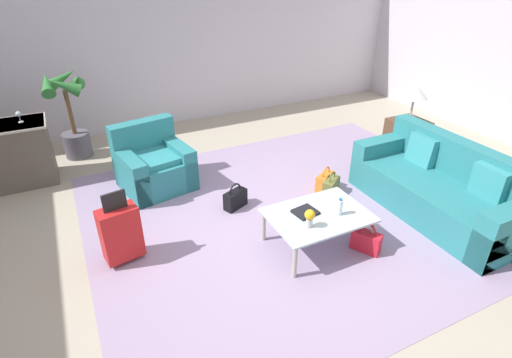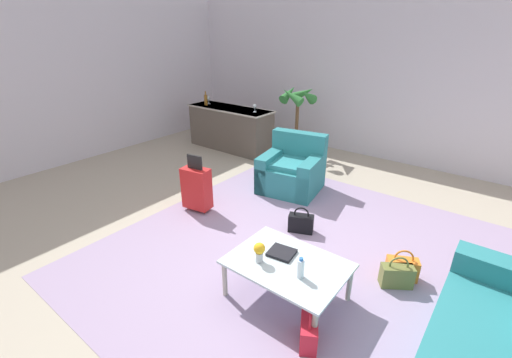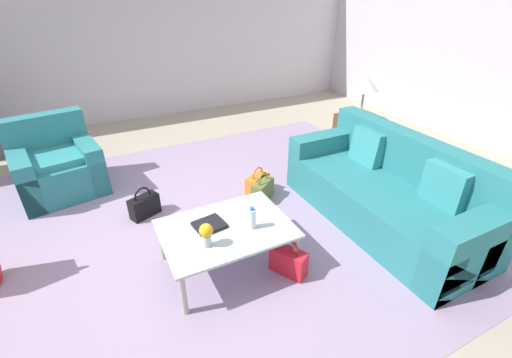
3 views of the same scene
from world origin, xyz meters
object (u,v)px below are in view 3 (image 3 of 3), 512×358
at_px(couch, 388,194).
at_px(handbag_olive, 263,190).
at_px(coffee_table_book, 209,225).
at_px(handbag_orange, 257,184).
at_px(handbag_black, 144,206).
at_px(side_table, 358,133).
at_px(table_lamp, 365,84).
at_px(coffee_table, 226,232).
at_px(handbag_red, 289,261).
at_px(water_bottle, 252,218).
at_px(flower_vase, 206,233).
at_px(armchair, 58,167).

relative_size(couch, handbag_olive, 6.15).
height_order(coffee_table_book, handbag_orange, coffee_table_book).
bearing_deg(couch, handbag_black, 152.11).
bearing_deg(side_table, handbag_orange, -165.55).
relative_size(table_lamp, handbag_orange, 1.69).
relative_size(coffee_table, handbag_olive, 3.05).
xyz_separation_m(side_table, handbag_orange, (-1.99, -0.51, -0.13)).
height_order(coffee_table_book, handbag_red, coffee_table_book).
height_order(side_table, handbag_olive, side_table).
bearing_deg(handbag_orange, coffee_table_book, -135.61).
bearing_deg(couch, water_bottle, -180.00).
height_order(table_lamp, handbag_red, table_lamp).
bearing_deg(flower_vase, handbag_orange, 47.93).
bearing_deg(handbag_red, table_lamp, 37.72).
bearing_deg(coffee_table_book, handbag_olive, 31.16).
xyz_separation_m(couch, side_table, (1.00, 1.60, -0.05)).
bearing_deg(table_lamp, armchair, 170.76).
distance_m(couch, coffee_table, 1.80).
bearing_deg(handbag_black, armchair, 127.43).
bearing_deg(couch, handbag_olive, 136.80).
relative_size(water_bottle, handbag_olive, 0.57).
height_order(couch, coffee_table, couch).
relative_size(handbag_red, handbag_black, 1.00).
height_order(couch, handbag_orange, couch).
relative_size(water_bottle, side_table, 0.37).
bearing_deg(side_table, table_lamp, 0.00).
height_order(armchair, handbag_orange, armchair).
bearing_deg(flower_vase, water_bottle, 6.79).
bearing_deg(armchair, couch, -36.12).
distance_m(couch, side_table, 1.89).
xyz_separation_m(armchair, table_lamp, (4.11, -0.67, 0.70)).
bearing_deg(handbag_orange, coffee_table, -129.25).
relative_size(couch, table_lamp, 3.64).
distance_m(table_lamp, handbag_orange, 2.24).
distance_m(couch, armchair, 3.85).
bearing_deg(side_table, flower_vase, -151.35).
bearing_deg(water_bottle, armchair, 123.69).
height_order(water_bottle, handbag_black, water_bottle).
relative_size(coffee_table_book, handbag_olive, 0.69).
bearing_deg(table_lamp, coffee_table_book, -154.07).
height_order(armchair, flower_vase, armchair).
xyz_separation_m(coffee_table, flower_vase, (-0.22, -0.15, 0.17)).
xyz_separation_m(armchair, coffee_table_book, (1.19, -2.09, 0.13)).
bearing_deg(side_table, coffee_table, -151.82).
distance_m(water_bottle, flower_vase, 0.42).
xyz_separation_m(side_table, handbag_red, (-2.36, -1.83, -0.13)).
distance_m(handbag_olive, handbag_orange, 0.15).
bearing_deg(handbag_olive, table_lamp, 18.32).
xyz_separation_m(flower_vase, handbag_black, (-0.29, 1.27, -0.41)).
height_order(water_bottle, flower_vase, flower_vase).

